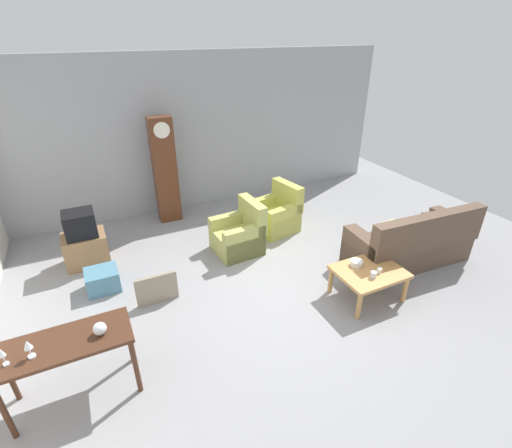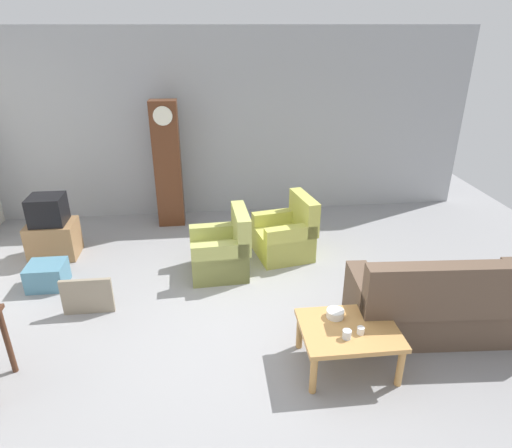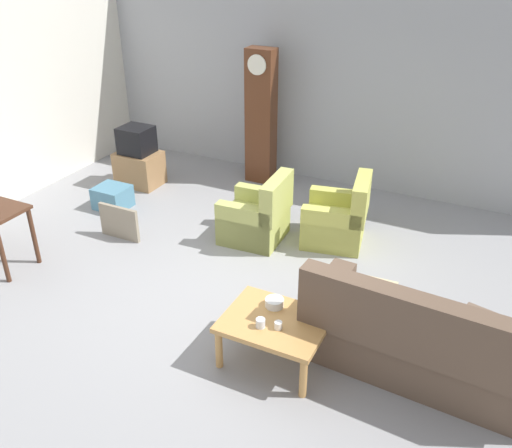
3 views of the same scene
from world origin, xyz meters
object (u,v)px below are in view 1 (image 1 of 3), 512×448
(grandfather_clock, at_px, (165,171))
(bowl_white_stacked, at_px, (356,263))
(cup_white_porcelain, at_px, (379,270))
(armchair_olive_far, at_px, (276,215))
(tv_stand_cabinet, at_px, (86,249))
(framed_picture_leaning, at_px, (157,289))
(storage_box_blue, at_px, (103,280))
(coffee_table_wood, at_px, (369,274))
(armchair_olive_near, at_px, (239,235))
(wine_glass_mid, at_px, (28,346))
(wine_glass_tall, at_px, (2,354))
(glass_dome_cloche, at_px, (100,329))
(tv_crt, at_px, (80,224))
(cup_blue_rimmed, at_px, (373,275))
(console_table_dark, at_px, (66,350))
(couch_floral, at_px, (411,244))

(grandfather_clock, xyz_separation_m, bowl_white_stacked, (1.89, -3.61, -0.56))
(cup_white_porcelain, bearing_deg, armchair_olive_far, 96.36)
(tv_stand_cabinet, bearing_deg, framed_picture_leaning, -61.81)
(storage_box_blue, bearing_deg, coffee_table_wood, -28.52)
(armchair_olive_near, height_order, wine_glass_mid, wine_glass_mid)
(bowl_white_stacked, height_order, wine_glass_tall, wine_glass_tall)
(tv_stand_cabinet, bearing_deg, wine_glass_tall, -105.47)
(glass_dome_cloche, bearing_deg, tv_crt, 91.17)
(coffee_table_wood, height_order, cup_blue_rimmed, cup_blue_rimmed)
(framed_picture_leaning, height_order, wine_glass_tall, wine_glass_tall)
(coffee_table_wood, distance_m, tv_crt, 4.62)
(tv_crt, distance_m, framed_picture_leaning, 1.84)
(console_table_dark, height_order, storage_box_blue, console_table_dark)
(tv_stand_cabinet, relative_size, wine_glass_mid, 3.21)
(coffee_table_wood, xyz_separation_m, console_table_dark, (-3.96, 0.05, 0.27))
(storage_box_blue, distance_m, wine_glass_tall, 2.29)
(framed_picture_leaning, relative_size, wine_glass_tall, 2.81)
(armchair_olive_near, relative_size, armchair_olive_far, 1.00)
(couch_floral, relative_size, console_table_dark, 1.66)
(tv_crt, xyz_separation_m, framed_picture_leaning, (0.84, -1.56, -0.52))
(tv_crt, relative_size, cup_white_porcelain, 6.58)
(cup_white_porcelain, relative_size, wine_glass_mid, 0.34)
(armchair_olive_far, xyz_separation_m, tv_stand_cabinet, (-3.46, 0.35, -0.04))
(tv_crt, distance_m, cup_white_porcelain, 4.73)
(grandfather_clock, height_order, cup_white_porcelain, grandfather_clock)
(cup_blue_rimmed, bearing_deg, tv_stand_cabinet, 140.72)
(wine_glass_tall, bearing_deg, coffee_table_wood, 0.47)
(wine_glass_mid, bearing_deg, wine_glass_tall, -179.84)
(coffee_table_wood, distance_m, grandfather_clock, 4.34)
(tv_crt, height_order, wine_glass_mid, wine_glass_mid)
(tv_stand_cabinet, distance_m, wine_glass_tall, 3.00)
(couch_floral, relative_size, armchair_olive_far, 2.34)
(console_table_dark, height_order, cup_white_porcelain, console_table_dark)
(console_table_dark, bearing_deg, cup_white_porcelain, -2.09)
(grandfather_clock, relative_size, wine_glass_mid, 10.00)
(tv_crt, distance_m, cup_blue_rimmed, 4.64)
(armchair_olive_far, bearing_deg, tv_stand_cabinet, 174.18)
(wine_glass_mid, bearing_deg, console_table_dark, 16.56)
(framed_picture_leaning, relative_size, glass_dome_cloche, 4.39)
(grandfather_clock, relative_size, bowl_white_stacked, 11.72)
(grandfather_clock, bearing_deg, coffee_table_wood, -62.36)
(glass_dome_cloche, relative_size, wine_glass_tall, 0.64)
(couch_floral, relative_size, storage_box_blue, 4.52)
(cup_blue_rimmed, bearing_deg, storage_box_blue, 149.04)
(cup_white_porcelain, bearing_deg, framed_picture_leaning, 155.47)
(cup_white_porcelain, xyz_separation_m, wine_glass_mid, (-4.31, 0.07, 0.42))
(coffee_table_wood, relative_size, cup_blue_rimmed, 10.86)
(couch_floral, height_order, tv_crt, couch_floral)
(console_table_dark, xyz_separation_m, tv_crt, (0.29, 2.74, 0.08))
(grandfather_clock, xyz_separation_m, tv_crt, (-1.68, -1.01, -0.32))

